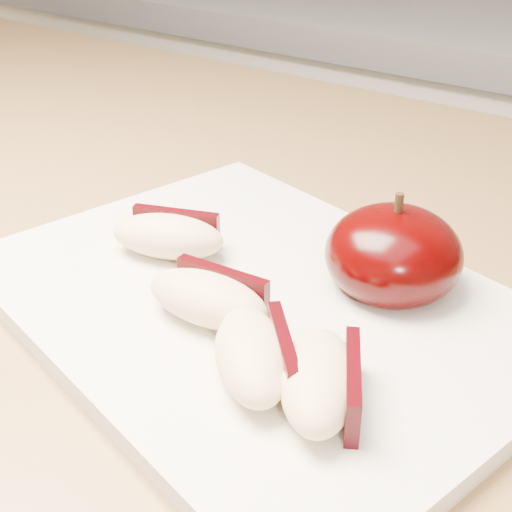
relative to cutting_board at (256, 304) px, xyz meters
The scene contains 6 objects.
cutting_board is the anchor object (origin of this frame).
apple_half 0.08m from the cutting_board, 44.07° to the left, with size 0.08×0.08×0.06m.
apple_wedge_a 0.07m from the cutting_board, behind, with size 0.08×0.06×0.03m.
apple_wedge_b 0.04m from the cutting_board, 102.34° to the right, with size 0.07×0.04×0.03m.
apple_wedge_c 0.07m from the cutting_board, 54.56° to the right, with size 0.07×0.07×0.03m.
apple_wedge_d 0.10m from the cutting_board, 36.07° to the right, with size 0.06×0.08×0.03m.
Camera 1 is at (0.21, 0.13, 1.13)m, focal length 50.00 mm.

